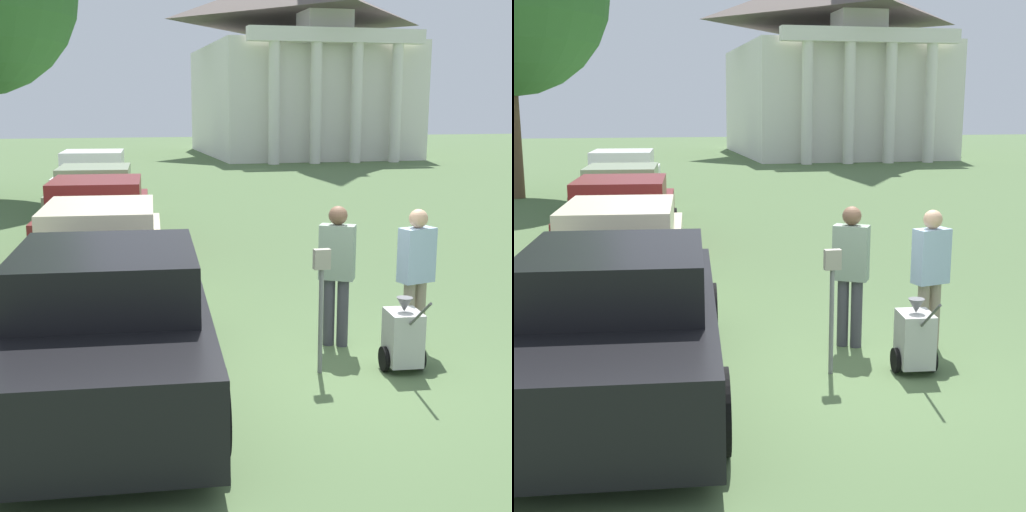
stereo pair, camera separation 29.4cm
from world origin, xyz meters
The scene contains 11 objects.
ground_plane centered at (0.00, 0.00, 0.00)m, with size 120.00×120.00×0.00m, color #4C663D.
parked_car_black centered at (-2.36, -0.08, 0.73)m, with size 2.40×4.90×1.57m.
parked_car_cream centered at (-2.36, 3.72, 0.68)m, with size 2.26×5.33×1.48m.
parked_car_maroon centered at (-2.36, 7.31, 0.70)m, with size 2.40×5.22×1.50m.
parked_car_sage centered at (-2.36, 10.49, 0.71)m, with size 2.33×5.10×1.49m.
parked_car_white centered at (-2.36, 14.25, 0.75)m, with size 2.38×5.15×1.63m.
parking_meter centered at (-0.09, 0.01, 0.98)m, with size 0.18×0.09×1.40m.
person_worker centered at (0.39, 0.86, 1.00)m, with size 0.47×0.40×1.74m.
person_supervisor centered at (1.29, 0.56, 0.98)m, with size 0.46×0.32×1.72m.
equipment_cart centered at (0.84, -0.12, 0.39)m, with size 0.49×1.00×1.00m.
church centered at (9.82, 34.58, 5.70)m, with size 11.03×14.32×22.60m.
Camera 2 is at (-2.19, -7.19, 2.92)m, focal length 50.00 mm.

